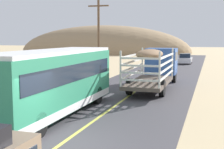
{
  "coord_description": "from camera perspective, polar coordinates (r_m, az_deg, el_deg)",
  "views": [
    {
      "loc": [
        5.04,
        -9.83,
        3.84
      ],
      "look_at": [
        0.0,
        6.04,
        1.86
      ],
      "focal_mm": 50.09,
      "sensor_mm": 36.0,
      "label": 1
    }
  ],
  "objects": [
    {
      "name": "road_centre_line",
      "position": [
        11.69,
        -9.2,
        -12.37
      ],
      "size": [
        0.16,
        117.6,
        0.0
      ],
      "primitive_type": "cube",
      "color": "#D8CC4C",
      "rests_on": "road_surface"
    },
    {
      "name": "power_pole_mid",
      "position": [
        32.52,
        -2.46,
        7.26
      ],
      "size": [
        2.2,
        0.24,
        7.64
      ],
      "color": "brown",
      "rests_on": "ground"
    },
    {
      "name": "bus",
      "position": [
        15.46,
        -10.76,
        -1.12
      ],
      "size": [
        2.54,
        10.0,
        3.21
      ],
      "color": "#2D8C66",
      "rests_on": "road_surface"
    },
    {
      "name": "car_far",
      "position": [
        47.3,
        13.23,
        2.79
      ],
      "size": [
        1.8,
        4.4,
        1.46
      ],
      "color": "silver",
      "rests_on": "road_surface"
    },
    {
      "name": "road_surface",
      "position": [
        11.7,
        -9.2,
        -12.42
      ],
      "size": [
        8.0,
        120.0,
        0.02
      ],
      "primitive_type": "cube",
      "color": "#423F44",
      "rests_on": "ground"
    },
    {
      "name": "livestock_truck",
      "position": [
        24.97,
        8.26,
        2.01
      ],
      "size": [
        2.53,
        9.7,
        3.02
      ],
      "color": "#3359A5",
      "rests_on": "road_surface"
    },
    {
      "name": "distant_hill",
      "position": [
        80.92,
        -1.6,
        4.07
      ],
      "size": [
        44.8,
        26.71,
        13.84
      ],
      "primitive_type": "ellipsoid",
      "color": "#997C5A",
      "rests_on": "ground"
    },
    {
      "name": "ground_plane",
      "position": [
        11.7,
        -9.2,
        -12.47
      ],
      "size": [
        240.0,
        240.0,
        0.0
      ],
      "primitive_type": "plane",
      "color": "#CCB284"
    }
  ]
}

